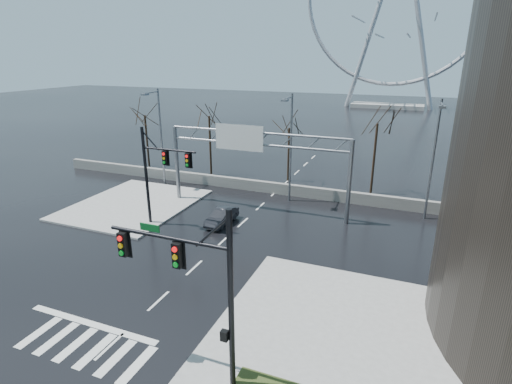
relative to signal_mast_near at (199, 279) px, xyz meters
The scene contains 16 objects.
ground 8.15m from the signal_mast_near, 141.85° to the left, with size 260.00×260.00×0.00m, color black.
sidewalk_right_ext 9.12m from the signal_mast_near, 51.18° to the left, with size 12.00×10.00×0.15m, color gray.
sidewalk_far 23.25m from the signal_mast_near, 135.18° to the left, with size 10.00×12.00×0.15m, color gray.
barrier_wall 24.96m from the signal_mast_near, 102.07° to the left, with size 52.00×0.50×1.10m, color slate.
signal_mast_near is the anchor object (origin of this frame).
signal_mast_far 17.03m from the signal_mast_near, 130.26° to the left, with size 4.72×0.41×8.00m.
sign_gantry 19.79m from the signal_mast_near, 106.19° to the left, with size 16.36×0.40×7.60m.
streetlight_left 28.07m from the signal_mast_near, 127.67° to the left, with size 0.50×2.55×10.00m.
streetlight_mid 22.44m from the signal_mast_near, 98.05° to the left, with size 0.50×2.55×10.00m.
streetlight_right 23.92m from the signal_mast_near, 68.25° to the left, with size 0.50×2.55×10.00m.
tree_far_left 36.36m from the signal_mast_near, 129.53° to the left, with size 3.50×3.50×7.00m.
tree_left 30.98m from the signal_mast_near, 117.18° to the left, with size 3.75×3.75×7.50m.
tree_center 29.00m from the signal_mast_near, 100.21° to the left, with size 3.25×3.25×6.50m.
tree_right 27.84m from the signal_mast_near, 82.02° to the left, with size 3.90×3.90×7.80m.
tree_far_right 30.45m from the signal_mast_near, 67.07° to the left, with size 3.40×3.40×6.80m.
car 17.11m from the signal_mast_near, 113.67° to the left, with size 1.32×3.79×1.25m, color black.
Camera 1 is at (12.28, -15.91, 13.20)m, focal length 28.00 mm.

